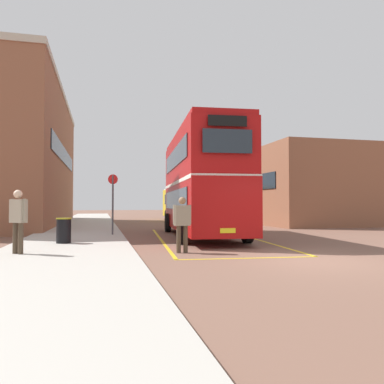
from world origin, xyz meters
TOP-DOWN VIEW (x-y plane):
  - ground_plane at (0.00, 14.40)m, footprint 135.60×135.60m
  - sidewalk_left at (-6.50, 16.80)m, footprint 4.00×57.60m
  - brick_building_left at (-11.21, 19.80)m, footprint 6.34×20.07m
  - depot_building_right at (9.27, 18.90)m, footprint 7.61×14.47m
  - double_decker_bus at (-0.99, 7.86)m, footprint 3.38×10.18m
  - single_deck_bus at (2.27, 25.00)m, footprint 3.16×9.51m
  - pedestrian_boarding at (-3.04, 2.46)m, footprint 0.58×0.25m
  - pedestrian_waiting_near at (-7.70, 2.25)m, footprint 0.52×0.50m
  - litter_bin at (-6.74, 4.95)m, footprint 0.53×0.53m
  - bus_stop_sign at (-4.96, 8.33)m, footprint 0.43×0.16m
  - bay_marking_yellow at (-1.06, 5.98)m, footprint 5.14×12.35m

SIDE VIEW (x-z plane):
  - ground_plane at x=0.00m, z-range 0.00..0.00m
  - bay_marking_yellow at x=-1.06m, z-range 0.00..0.01m
  - sidewalk_left at x=-6.50m, z-range 0.00..0.14m
  - litter_bin at x=-6.74m, z-range 0.14..1.02m
  - pedestrian_boarding at x=-3.04m, z-range 0.14..1.86m
  - pedestrian_waiting_near at x=-7.70m, z-range 0.29..2.04m
  - single_deck_bus at x=2.27m, z-range 0.13..3.15m
  - bus_stop_sign at x=-4.96m, z-range 0.41..3.11m
  - double_decker_bus at x=-0.99m, z-range 0.14..4.89m
  - depot_building_right at x=9.27m, z-range 0.00..5.57m
  - brick_building_left at x=-11.21m, z-range 0.00..9.45m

